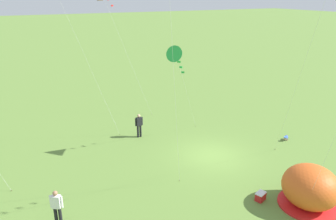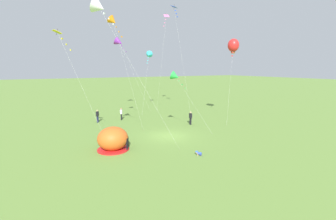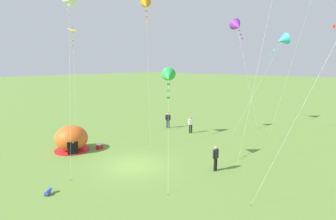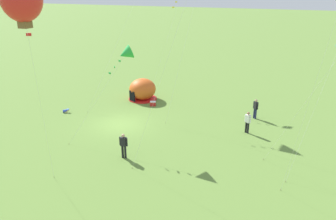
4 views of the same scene
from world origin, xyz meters
name	(u,v)px [view 2 (image 2 of 4)]	position (x,y,z in m)	size (l,w,h in m)	color
ground_plane	(169,136)	(0.00, 0.00, 0.00)	(300.00, 300.00, 0.00)	olive
popup_tent	(113,139)	(-6.34, -1.22, 1.00)	(2.81, 2.81, 2.10)	#D8591E
cooler_box	(122,140)	(-4.99, 0.55, 0.22)	(0.52, 0.62, 0.44)	red
toddler_crawling	(199,153)	(-0.38, -5.89, 0.18)	(0.45, 0.53, 0.32)	blue
person_with_toddler	(97,115)	(-5.51, 9.90, 0.96)	(0.44, 0.45, 1.72)	#1E2347
person_watching_sky	(191,117)	(4.79, 3.04, 0.96)	(0.26, 0.59, 1.72)	black
person_near_tent	(121,113)	(-2.28, 9.80, 0.96)	(0.40, 0.52, 1.72)	black
kite_orange	(113,21)	(-4.10, 5.37, 12.24)	(3.27, 2.87, 12.87)	silver
kite_green	(175,77)	(1.74, 1.72, 6.25)	(3.63, 4.08, 6.87)	silver
kite_white	(99,7)	(-6.77, -0.43, 12.10)	(6.55, 4.66, 12.87)	silver
kite_yellow	(61,38)	(-9.71, 1.37, 9.70)	(3.77, 2.67, 10.48)	silver
kite_red	(233,45)	(11.75, 3.30, 10.22)	(4.05, 3.68, 11.11)	silver
kite_blue	(175,11)	(6.00, 9.34, 15.24)	(1.17, 6.05, 16.18)	silver
kite_cyan	(149,55)	(4.46, 15.39, 9.37)	(3.79, 4.67, 10.06)	silver
kite_pink	(166,19)	(7.37, 14.70, 15.17)	(3.39, 2.35, 16.12)	silver
kite_purple	(119,42)	(-0.51, 15.65, 11.17)	(5.22, 3.55, 12.00)	silver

